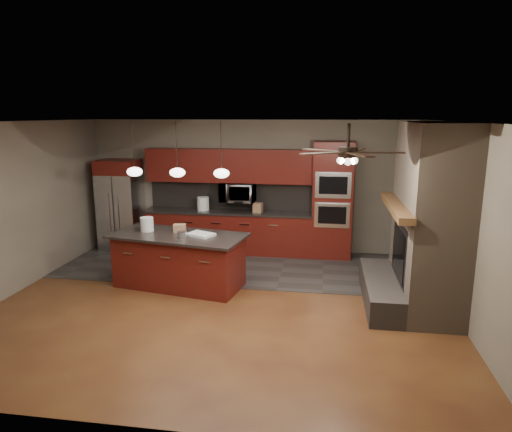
% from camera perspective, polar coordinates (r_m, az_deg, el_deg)
% --- Properties ---
extents(ground, '(7.00, 7.00, 0.00)m').
position_cam_1_polar(ground, '(7.35, -4.15, -10.73)').
color(ground, brown).
rests_on(ground, ground).
extents(ceiling, '(7.00, 6.00, 0.02)m').
position_cam_1_polar(ceiling, '(6.75, -4.53, 11.65)').
color(ceiling, white).
rests_on(ceiling, back_wall).
extents(back_wall, '(7.00, 0.02, 2.80)m').
position_cam_1_polar(back_wall, '(9.81, -0.45, 3.76)').
color(back_wall, slate).
rests_on(back_wall, ground).
extents(right_wall, '(0.02, 6.00, 2.80)m').
position_cam_1_polar(right_wall, '(7.03, 24.69, -0.94)').
color(right_wall, slate).
rests_on(right_wall, ground).
extents(left_wall, '(0.02, 6.00, 2.80)m').
position_cam_1_polar(left_wall, '(8.41, -28.28, 0.75)').
color(left_wall, slate).
rests_on(left_wall, ground).
extents(slate_tile_patch, '(7.00, 2.40, 0.01)m').
position_cam_1_polar(slate_tile_patch, '(9.00, -1.64, -6.23)').
color(slate_tile_patch, '#363330').
rests_on(slate_tile_patch, ground).
extents(fireplace_column, '(1.30, 2.10, 2.80)m').
position_cam_1_polar(fireplace_column, '(7.32, 20.31, -0.90)').
color(fireplace_column, '#786755').
rests_on(fireplace_column, ground).
extents(back_cabinetry, '(3.59, 0.64, 2.20)m').
position_cam_1_polar(back_cabinetry, '(9.74, -3.44, 0.65)').
color(back_cabinetry, '#530F0F').
rests_on(back_cabinetry, ground).
extents(oven_tower, '(0.80, 0.63, 2.38)m').
position_cam_1_polar(oven_tower, '(9.43, 9.52, 1.94)').
color(oven_tower, '#530F0F').
rests_on(oven_tower, ground).
extents(microwave, '(0.73, 0.41, 0.50)m').
position_cam_1_polar(microwave, '(9.63, -2.30, 2.98)').
color(microwave, silver).
rests_on(microwave, back_cabinetry).
extents(refrigerator, '(0.83, 0.75, 1.96)m').
position_cam_1_polar(refrigerator, '(10.36, -16.54, 1.34)').
color(refrigerator, silver).
rests_on(refrigerator, ground).
extents(kitchen_island, '(2.41, 1.42, 0.92)m').
position_cam_1_polar(kitchen_island, '(7.96, -9.59, -5.46)').
color(kitchen_island, '#530F0F').
rests_on(kitchen_island, ground).
extents(white_bucket, '(0.27, 0.27, 0.24)m').
position_cam_1_polar(white_bucket, '(8.13, -13.48, -1.01)').
color(white_bucket, silver).
rests_on(white_bucket, kitchen_island).
extents(paint_can, '(0.19, 0.19, 0.11)m').
position_cam_1_polar(paint_can, '(7.59, -9.25, -2.33)').
color(paint_can, '#BBBCC1').
rests_on(paint_can, kitchen_island).
extents(paint_tray, '(0.51, 0.45, 0.04)m').
position_cam_1_polar(paint_tray, '(7.69, -6.91, -2.31)').
color(paint_tray, silver).
rests_on(paint_tray, kitchen_island).
extents(cardboard_box, '(0.24, 0.19, 0.13)m').
position_cam_1_polar(cardboard_box, '(7.98, -9.52, -1.50)').
color(cardboard_box, '#926A4B').
rests_on(cardboard_box, kitchen_island).
extents(counter_bucket, '(0.29, 0.29, 0.29)m').
position_cam_1_polar(counter_bucket, '(9.80, -6.62, 1.54)').
color(counter_bucket, white).
rests_on(counter_bucket, back_cabinetry).
extents(counter_box, '(0.21, 0.18, 0.20)m').
position_cam_1_polar(counter_box, '(9.52, 0.24, 1.05)').
color(counter_box, '#996F4F').
rests_on(counter_box, back_cabinetry).
extents(pendant_left, '(0.26, 0.26, 0.92)m').
position_cam_1_polar(pendant_left, '(7.99, -14.93, 5.40)').
color(pendant_left, black).
rests_on(pendant_left, ceiling).
extents(pendant_center, '(0.26, 0.26, 0.92)m').
position_cam_1_polar(pendant_center, '(7.73, -9.80, 5.41)').
color(pendant_center, black).
rests_on(pendant_center, ceiling).
extents(pendant_right, '(0.26, 0.26, 0.92)m').
position_cam_1_polar(pendant_right, '(7.53, -4.34, 5.37)').
color(pendant_right, black).
rests_on(pendant_right, ceiling).
extents(ceiling_fan, '(1.27, 1.33, 0.41)m').
position_cam_1_polar(ceiling_fan, '(5.80, 11.42, 7.91)').
color(ceiling_fan, black).
rests_on(ceiling_fan, ceiling).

